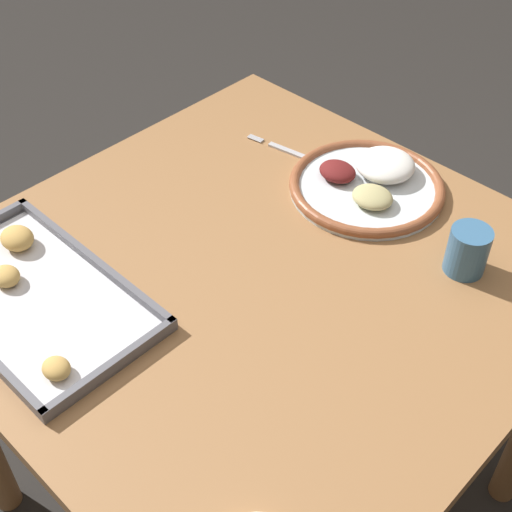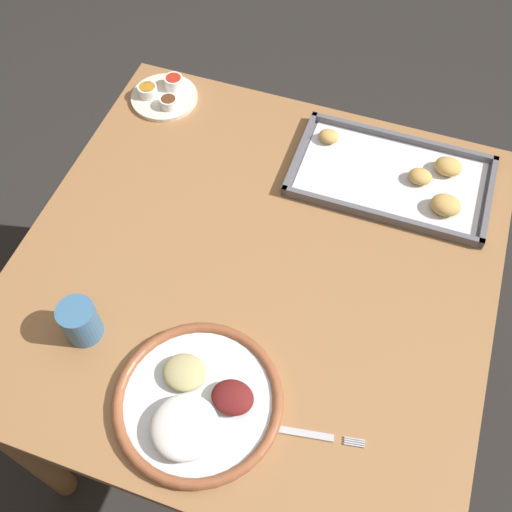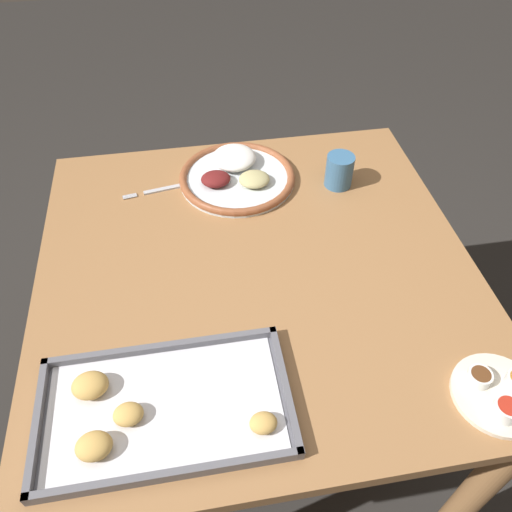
% 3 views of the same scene
% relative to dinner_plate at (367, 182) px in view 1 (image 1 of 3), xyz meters
% --- Properties ---
extents(ground_plane, '(8.00, 8.00, 0.00)m').
position_rel_dinner_plate_xyz_m(ground_plane, '(-0.00, 0.31, -0.78)').
color(ground_plane, '#282623').
extents(dining_table, '(0.94, 0.95, 0.77)m').
position_rel_dinner_plate_xyz_m(dining_table, '(-0.00, 0.31, -0.14)').
color(dining_table, olive).
rests_on(dining_table, ground_plane).
extents(dinner_plate, '(0.30, 0.30, 0.05)m').
position_rel_dinner_plate_xyz_m(dinner_plate, '(0.00, 0.00, 0.00)').
color(dinner_plate, silver).
rests_on(dinner_plate, dining_table).
extents(fork, '(0.20, 0.05, 0.00)m').
position_rel_dinner_plate_xyz_m(fork, '(0.18, 0.01, -0.01)').
color(fork, '#B2B2B7').
rests_on(fork, dining_table).
extents(baking_tray, '(0.43, 0.24, 0.04)m').
position_rel_dinner_plate_xyz_m(baking_tray, '(0.22, 0.62, -0.00)').
color(baking_tray, '#595960').
rests_on(baking_tray, dining_table).
extents(drinking_cup, '(0.07, 0.07, 0.08)m').
position_rel_dinner_plate_xyz_m(drinking_cup, '(-0.26, 0.06, 0.03)').
color(drinking_cup, '#38668E').
rests_on(drinking_cup, dining_table).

